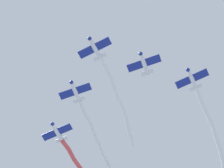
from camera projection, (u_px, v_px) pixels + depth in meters
The scene contains 8 objects.
airplane_lead at pixel (95, 48), 77.58m from camera, with size 7.22×5.46×1.78m.
smoke_trail_lead at pixel (119, 102), 80.72m from camera, with size 2.50×20.74×3.42m.
airplane_left_wing at pixel (144, 63), 78.80m from camera, with size 7.12×5.32×1.78m.
airplane_right_wing at pixel (75, 91), 81.46m from camera, with size 7.12×5.32×1.78m.
smoke_trail_right_wing at pixel (96, 138), 84.98m from camera, with size 2.65×19.06×1.76m.
airplane_slot at pixel (192, 79), 79.75m from camera, with size 7.21×5.45×1.78m.
smoke_trail_slot at pixel (215, 140), 84.51m from camera, with size 3.11×26.64×2.32m.
airplane_trail at pixel (57, 132), 84.78m from camera, with size 7.20×5.43×1.78m.
Camera 1 is at (8.81, -24.25, 1.59)m, focal length 61.73 mm.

